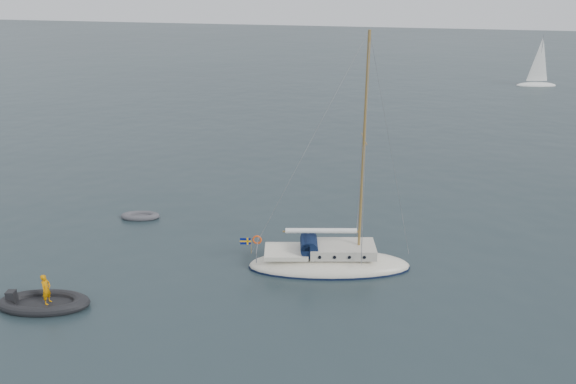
# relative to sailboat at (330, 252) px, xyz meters

# --- Properties ---
(ground) EXTENTS (300.00, 300.00, 0.00)m
(ground) POSITION_rel_sailboat_xyz_m (-1.41, 0.69, -0.96)
(ground) COLOR black
(ground) RESTS_ON ground
(sailboat) EXTENTS (8.87, 2.66, 12.63)m
(sailboat) POSITION_rel_sailboat_xyz_m (0.00, 0.00, 0.00)
(sailboat) COLOR white
(sailboat) RESTS_ON ground
(dinghy) EXTENTS (2.46, 1.11, 0.35)m
(dinghy) POSITION_rel_sailboat_xyz_m (-12.71, 3.56, -0.80)
(dinghy) COLOR #515156
(dinghy) RESTS_ON ground
(rib) EXTENTS (4.28, 1.94, 1.70)m
(rib) POSITION_rel_sailboat_xyz_m (-12.19, -6.80, -0.69)
(rib) COLOR black
(rib) RESTS_ON ground
(distant_yacht_c) EXTENTS (5.54, 2.95, 7.34)m
(distant_yacht_c) POSITION_rel_sailboat_xyz_m (19.10, 58.58, 2.18)
(distant_yacht_c) COLOR white
(distant_yacht_c) RESTS_ON ground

